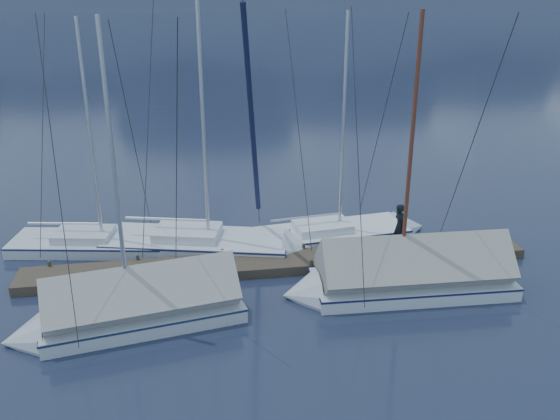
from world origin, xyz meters
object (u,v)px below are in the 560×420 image
object	(u,v)px
sailboat_open_mid	(224,246)
person	(400,226)
sailboat_open_right	(351,233)
sailboat_open_left	(116,245)
sailboat_covered_far	(125,312)
sailboat_covered_near	(396,279)

from	to	relation	value
sailboat_open_mid	person	distance (m)	6.62
sailboat_open_right	sailboat_open_left	bearing A→B (deg)	177.96
sailboat_open_right	sailboat_covered_far	xyz separation A→B (m)	(-8.36, -5.19, 0.31)
sailboat_open_mid	sailboat_covered_near	xyz separation A→B (m)	(5.34, -4.09, 0.30)
sailboat_open_mid	sailboat_covered_far	size ratio (longest dim) A/B	1.10
sailboat_open_mid	sailboat_covered_far	bearing A→B (deg)	-124.47
sailboat_open_left	sailboat_covered_far	distance (m)	5.57
sailboat_covered_near	sailboat_covered_far	xyz separation A→B (m)	(-8.60, -0.67, -0.02)
sailboat_open_mid	sailboat_covered_far	xyz separation A→B (m)	(-3.26, -4.75, 0.29)
sailboat_open_left	sailboat_open_mid	distance (m)	4.11
sailboat_covered_far	sailboat_covered_near	bearing A→B (deg)	4.43
sailboat_open_left	sailboat_open_mid	size ratio (longest dim) A/B	0.88
person	sailboat_open_left	bearing A→B (deg)	68.65
sailboat_open_right	sailboat_covered_far	distance (m)	9.84
sailboat_open_left	sailboat_open_right	bearing A→B (deg)	-2.04
sailboat_open_left	sailboat_open_right	xyz separation A→B (m)	(9.13, -0.32, 0.00)
sailboat_open_mid	sailboat_open_right	world-z (taller)	sailboat_open_mid
sailboat_covered_near	person	size ratio (longest dim) A/B	5.86
sailboat_open_left	person	xyz separation A→B (m)	(10.43, -2.18, 1.02)
sailboat_covered_near	sailboat_covered_far	bearing A→B (deg)	-175.57
sailboat_open_mid	sailboat_covered_near	distance (m)	6.73
sailboat_covered_near	sailboat_open_left	bearing A→B (deg)	152.68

